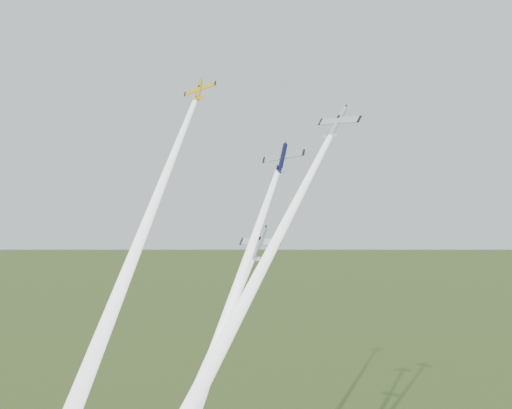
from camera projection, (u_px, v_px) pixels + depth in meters
name	position (u px, v px, depth m)	size (l,w,h in m)	color
plane_yellow	(199.00, 90.00, 126.40)	(7.20, 7.14, 1.13)	gold
smoke_trail_yellow	(139.00, 241.00, 106.28)	(2.80, 2.80, 65.69)	white
plane_navy	(282.00, 158.00, 114.61)	(8.33, 8.26, 1.30)	#0B1133
smoke_trail_navy	(218.00, 342.00, 95.42)	(2.80, 2.80, 65.94)	white
plane_silver_right	(337.00, 122.00, 110.50)	(8.75, 8.68, 1.37)	silver
smoke_trail_silver_right	(247.00, 298.00, 95.60)	(2.80, 2.80, 64.29)	white
plane_silver_low	(259.00, 244.00, 107.97)	(8.30, 8.24, 1.30)	silver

